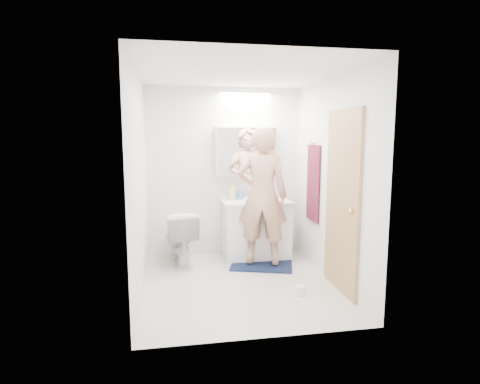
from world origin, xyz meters
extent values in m
plane|color=silver|center=(0.00, 0.00, 0.00)|extent=(2.50, 2.50, 0.00)
plane|color=white|center=(0.00, 0.00, 2.40)|extent=(2.50, 2.50, 0.00)
plane|color=white|center=(0.00, 1.25, 1.20)|extent=(2.50, 0.00, 2.50)
plane|color=white|center=(0.00, -1.25, 1.20)|extent=(2.50, 0.00, 2.50)
plane|color=white|center=(-1.10, 0.00, 1.20)|extent=(0.00, 2.50, 2.50)
plane|color=white|center=(1.10, 0.00, 1.20)|extent=(0.00, 2.50, 2.50)
cube|color=white|center=(0.41, 0.96, 0.39)|extent=(0.90, 0.55, 0.78)
cube|color=white|center=(0.41, 0.96, 0.80)|extent=(0.95, 0.58, 0.04)
cylinder|color=white|center=(0.41, 0.99, 0.84)|extent=(0.36, 0.36, 0.03)
cylinder|color=silver|center=(0.41, 1.19, 0.90)|extent=(0.02, 0.02, 0.16)
cube|color=white|center=(0.30, 1.18, 1.50)|extent=(0.88, 0.14, 0.70)
cube|color=silver|center=(0.30, 1.10, 1.50)|extent=(0.84, 0.01, 0.66)
imported|color=white|center=(-0.66, 0.85, 0.37)|extent=(0.52, 0.77, 0.73)
cube|color=#131D3B|center=(0.40, 0.59, 0.01)|extent=(0.92, 0.76, 0.02)
imported|color=tan|center=(0.40, 0.59, 0.94)|extent=(0.75, 0.60, 1.79)
cube|color=tan|center=(1.08, -0.35, 1.00)|extent=(0.04, 0.80, 2.00)
sphere|color=gold|center=(1.04, -0.65, 0.95)|extent=(0.06, 0.06, 0.06)
cube|color=black|center=(1.08, 0.55, 1.10)|extent=(0.02, 0.42, 1.00)
cylinder|color=silver|center=(1.07, 0.55, 1.62)|extent=(0.07, 0.02, 0.02)
imported|color=beige|center=(0.09, 1.11, 0.94)|extent=(0.11, 0.11, 0.24)
imported|color=#638DD4|center=(0.21, 1.15, 0.90)|extent=(0.10, 0.10, 0.16)
imported|color=#3D5EB7|center=(0.57, 1.12, 0.86)|extent=(0.12, 0.12, 0.09)
cylinder|color=white|center=(0.60, -0.41, 0.05)|extent=(0.11, 0.11, 0.10)
camera|label=1|loc=(-0.74, -4.27, 1.70)|focal=29.04mm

